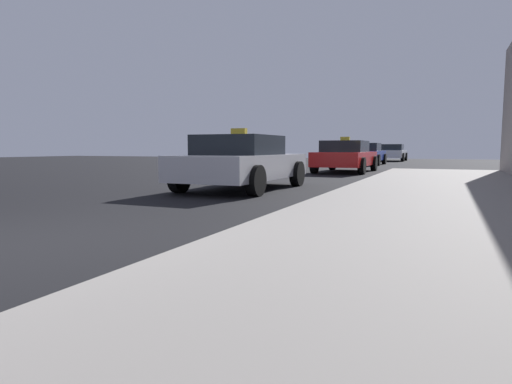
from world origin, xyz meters
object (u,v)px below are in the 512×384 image
(car_silver, at_px, (242,162))
(car_red, at_px, (346,156))
(car_blue, at_px, (366,154))
(car_white, at_px, (392,153))

(car_silver, height_order, car_red, same)
(car_red, bearing_deg, car_blue, 94.15)
(car_silver, height_order, car_white, car_silver)
(car_red, xyz_separation_m, car_white, (-0.05, 16.90, -0.00))
(car_red, distance_m, car_white, 16.90)
(car_blue, xyz_separation_m, car_white, (0.56, 8.57, -0.00))
(car_silver, bearing_deg, car_red, 85.70)
(car_silver, relative_size, car_red, 0.92)
(car_red, relative_size, car_blue, 1.11)
(car_blue, bearing_deg, car_white, 86.29)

